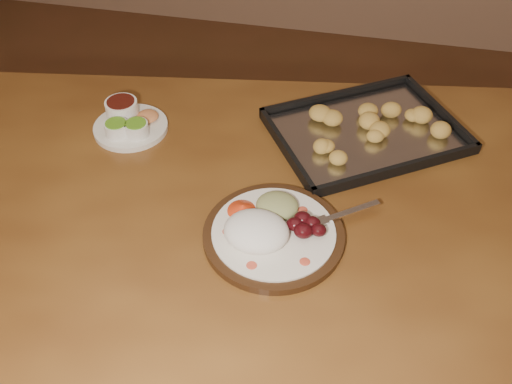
# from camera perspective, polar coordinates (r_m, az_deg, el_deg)

# --- Properties ---
(ground) EXTENTS (4.00, 4.00, 0.00)m
(ground) POSITION_cam_1_polar(r_m,az_deg,el_deg) (1.85, -0.73, -14.70)
(ground) COLOR brown
(ground) RESTS_ON ground
(dining_table) EXTENTS (1.62, 1.12, 0.75)m
(dining_table) POSITION_cam_1_polar(r_m,az_deg,el_deg) (1.24, 0.59, -4.12)
(dining_table) COLOR brown
(dining_table) RESTS_ON ground
(dinner_plate) EXTENTS (0.33, 0.27, 0.06)m
(dinner_plate) POSITION_cam_1_polar(r_m,az_deg,el_deg) (1.09, 1.43, -3.81)
(dinner_plate) COLOR black
(dinner_plate) RESTS_ON dining_table
(condiment_saucer) EXTENTS (0.17, 0.17, 0.06)m
(condiment_saucer) POSITION_cam_1_polar(r_m,az_deg,el_deg) (1.38, -12.66, 6.89)
(condiment_saucer) COLOR silver
(condiment_saucer) RESTS_ON dining_table
(baking_tray) EXTENTS (0.51, 0.48, 0.04)m
(baking_tray) POSITION_cam_1_polar(r_m,az_deg,el_deg) (1.35, 10.88, 6.09)
(baking_tray) COLOR black
(baking_tray) RESTS_ON dining_table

